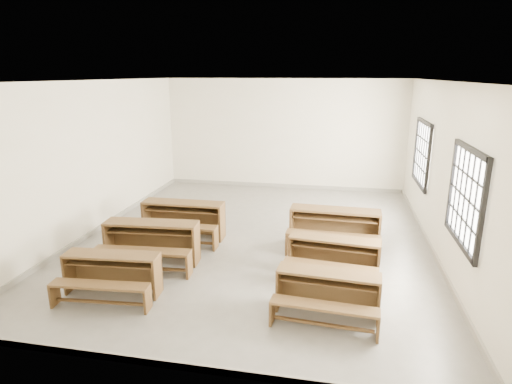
% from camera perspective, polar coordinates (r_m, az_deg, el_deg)
% --- Properties ---
extents(room, '(8.50, 8.50, 3.20)m').
position_cam_1_polar(room, '(8.45, 0.60, 7.46)').
color(room, gray).
rests_on(room, ground).
extents(desk_set_0, '(1.52, 0.87, 0.66)m').
position_cam_1_polar(desk_set_0, '(7.05, -18.73, -10.02)').
color(desk_set_0, brown).
rests_on(desk_set_0, ground).
extents(desk_set_1, '(1.75, 1.00, 0.76)m').
position_cam_1_polar(desk_set_1, '(7.97, -13.83, -6.18)').
color(desk_set_1, brown).
rests_on(desk_set_1, ground).
extents(desk_set_2, '(1.71, 0.90, 0.77)m').
position_cam_1_polar(desk_set_2, '(9.02, -9.76, -3.35)').
color(desk_set_2, brown).
rests_on(desk_set_2, ground).
extents(desk_set_3, '(1.50, 0.86, 0.65)m').
position_cam_1_polar(desk_set_3, '(6.25, 9.50, -12.87)').
color(desk_set_3, brown).
rests_on(desk_set_3, ground).
extents(desk_set_4, '(1.58, 0.94, 0.68)m').
position_cam_1_polar(desk_set_4, '(7.35, 10.29, -8.25)').
color(desk_set_4, brown).
rests_on(desk_set_4, ground).
extents(desk_set_5, '(1.77, 0.97, 0.78)m').
position_cam_1_polar(desk_set_5, '(8.52, 10.41, -4.45)').
color(desk_set_5, brown).
rests_on(desk_set_5, ground).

